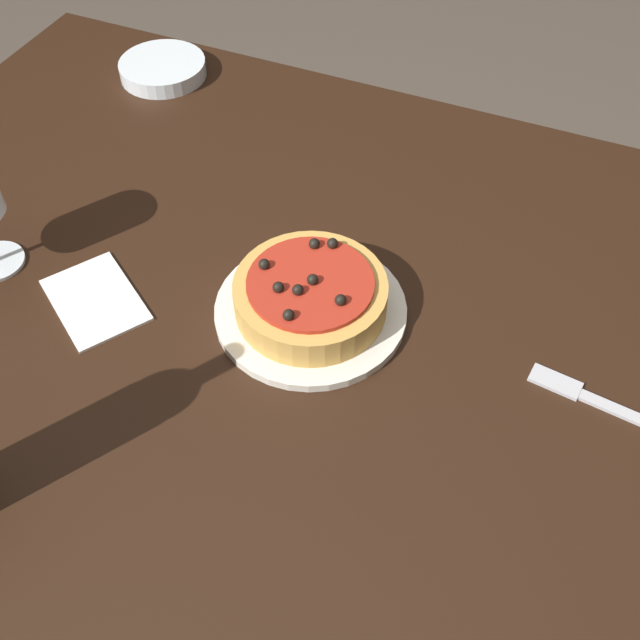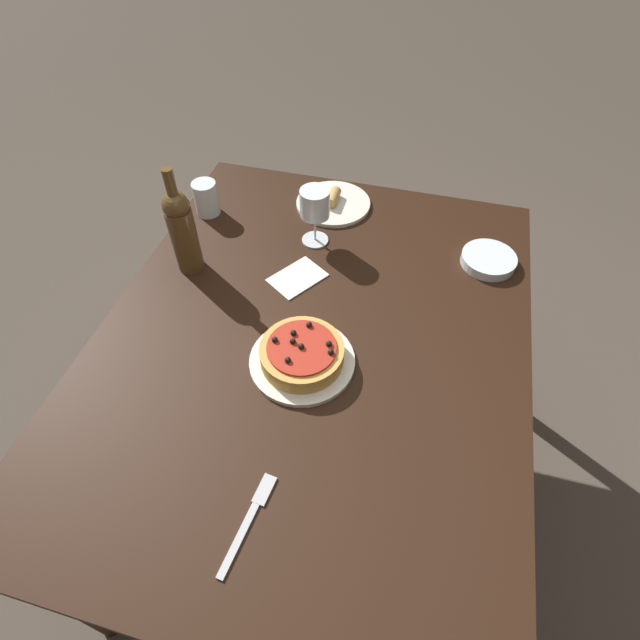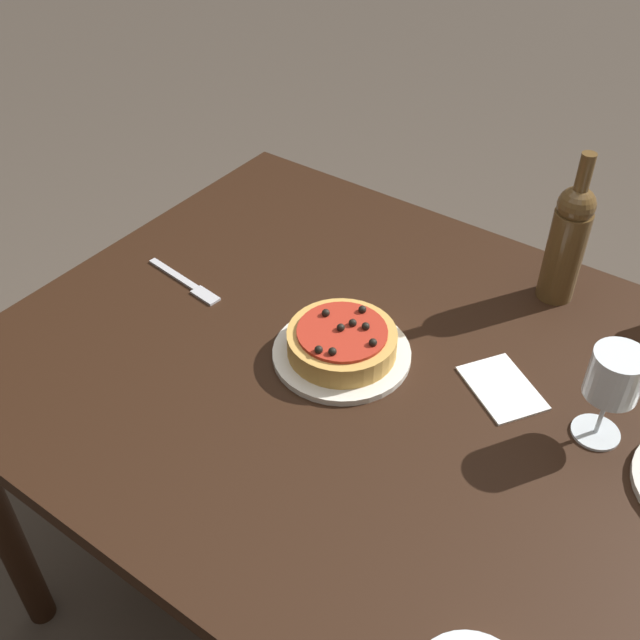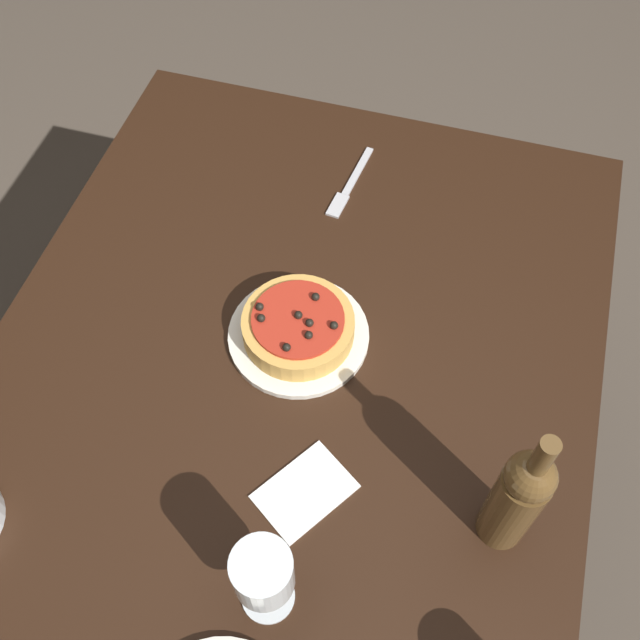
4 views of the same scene
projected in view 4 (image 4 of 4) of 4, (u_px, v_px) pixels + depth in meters
ground_plane at (297, 521)px, 1.88m from camera, size 14.00×14.00×0.00m
dining_table at (287, 398)px, 1.31m from camera, size 1.31×1.01×0.76m
dinner_plate at (297, 335)px, 1.27m from camera, size 0.24×0.24×0.01m
pizza at (296, 326)px, 1.25m from camera, size 0.19×0.19×0.06m
wine_glass at (263, 574)px, 0.94m from camera, size 0.08×0.08×0.17m
wine_bottle at (518, 497)px, 0.99m from camera, size 0.07×0.07×0.30m
fork at (348, 186)px, 1.47m from camera, size 0.20×0.04×0.00m
paper_napkin at (305, 491)px, 1.13m from camera, size 0.17×0.16×0.00m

